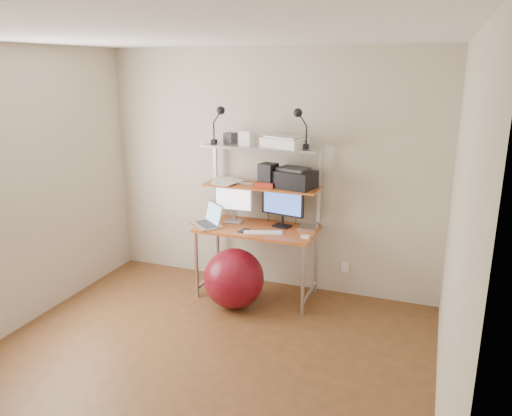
% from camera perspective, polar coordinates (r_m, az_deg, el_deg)
% --- Properties ---
extents(room, '(3.60, 3.60, 3.60)m').
position_cam_1_polar(room, '(3.63, -7.80, -1.21)').
color(room, brown).
rests_on(room, ground).
extents(computer_desk, '(1.20, 0.60, 1.57)m').
position_cam_1_polar(computer_desk, '(5.03, 0.36, 0.30)').
color(computer_desk, '#C55526').
rests_on(computer_desk, ground).
extents(desktop, '(1.20, 0.60, 0.00)m').
position_cam_1_polar(desktop, '(5.03, 0.11, -2.24)').
color(desktop, '#C55526').
rests_on(desktop, computer_desk).
extents(mid_shelf, '(1.18, 0.34, 0.00)m').
position_cam_1_polar(mid_shelf, '(5.04, 0.62, 2.63)').
color(mid_shelf, '#C55526').
rests_on(mid_shelf, computer_desk).
extents(top_shelf, '(1.18, 0.34, 0.00)m').
position_cam_1_polar(top_shelf, '(4.96, 0.63, 7.13)').
color(top_shelf, '#AFAFB4').
rests_on(top_shelf, computer_desk).
extents(floor, '(3.60, 3.60, 0.00)m').
position_cam_1_polar(floor, '(4.17, -7.13, -17.87)').
color(floor, brown).
rests_on(floor, ground).
extents(wall_outlet, '(0.08, 0.01, 0.12)m').
position_cam_1_polar(wall_outlet, '(5.30, 10.14, -6.64)').
color(wall_outlet, white).
rests_on(wall_outlet, room).
extents(monitor_silver, '(0.41, 0.16, 0.46)m').
position_cam_1_polar(monitor_silver, '(5.16, -2.57, 1.02)').
color(monitor_silver, '#ACACB1').
rests_on(monitor_silver, desktop).
extents(monitor_black, '(0.46, 0.16, 0.47)m').
position_cam_1_polar(monitor_black, '(5.02, 3.06, 0.44)').
color(monitor_black, black).
rests_on(monitor_black, desktop).
extents(laptop, '(0.42, 0.42, 0.29)m').
position_cam_1_polar(laptop, '(5.11, -5.28, -1.44)').
color(laptop, silver).
rests_on(laptop, desktop).
extents(keyboard, '(0.39, 0.22, 0.01)m').
position_cam_1_polar(keyboard, '(4.87, 0.81, -2.81)').
color(keyboard, white).
rests_on(keyboard, desktop).
extents(mouse, '(0.09, 0.06, 0.02)m').
position_cam_1_polar(mouse, '(4.76, 5.68, -3.27)').
color(mouse, white).
rests_on(mouse, desktop).
extents(mac_mini, '(0.19, 0.19, 0.03)m').
position_cam_1_polar(mac_mini, '(4.99, 5.95, -2.29)').
color(mac_mini, silver).
rests_on(mac_mini, desktop).
extents(phone, '(0.09, 0.14, 0.01)m').
position_cam_1_polar(phone, '(4.93, -1.39, -2.60)').
color(phone, black).
rests_on(phone, desktop).
extents(printer, '(0.47, 0.37, 0.20)m').
position_cam_1_polar(printer, '(4.94, 4.28, 3.41)').
color(printer, black).
rests_on(printer, mid_shelf).
extents(nas_cube, '(0.19, 0.19, 0.23)m').
position_cam_1_polar(nas_cube, '(4.98, 1.40, 3.81)').
color(nas_cube, black).
rests_on(nas_cube, mid_shelf).
extents(red_box, '(0.20, 0.15, 0.05)m').
position_cam_1_polar(red_box, '(4.96, 1.01, 2.71)').
color(red_box, red).
rests_on(red_box, mid_shelf).
extents(scanner, '(0.47, 0.38, 0.11)m').
position_cam_1_polar(scanner, '(4.87, 3.24, 7.55)').
color(scanner, white).
rests_on(scanner, top_shelf).
extents(box_white, '(0.14, 0.12, 0.14)m').
position_cam_1_polar(box_white, '(4.96, -1.09, 7.96)').
color(box_white, white).
rests_on(box_white, top_shelf).
extents(box_grey, '(0.13, 0.13, 0.10)m').
position_cam_1_polar(box_grey, '(5.14, -2.94, 8.01)').
color(box_grey, '#323234').
rests_on(box_grey, top_shelf).
extents(clip_lamp_left, '(0.15, 0.08, 0.38)m').
position_cam_1_polar(clip_lamp_left, '(5.03, -4.21, 10.37)').
color(clip_lamp_left, black).
rests_on(clip_lamp_left, top_shelf).
extents(clip_lamp_right, '(0.15, 0.08, 0.38)m').
position_cam_1_polar(clip_lamp_right, '(4.77, 5.02, 10.06)').
color(clip_lamp_right, black).
rests_on(clip_lamp_right, top_shelf).
extents(exercise_ball, '(0.60, 0.60, 0.60)m').
position_cam_1_polar(exercise_ball, '(4.96, -2.54, -8.04)').
color(exercise_ball, maroon).
rests_on(exercise_ball, floor).
extents(paper_stack, '(0.39, 0.40, 0.02)m').
position_cam_1_polar(paper_stack, '(5.18, -3.49, 3.10)').
color(paper_stack, white).
rests_on(paper_stack, mid_shelf).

